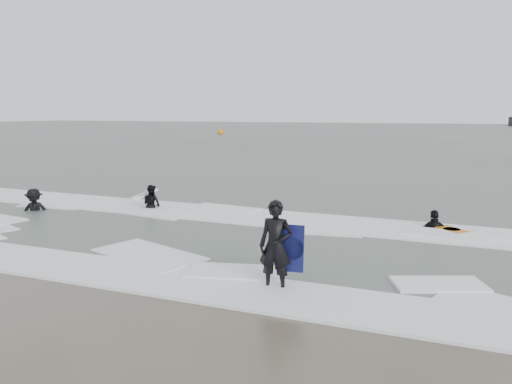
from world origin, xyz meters
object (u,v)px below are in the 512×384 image
at_px(surfer_wading, 152,210).
at_px(surfer_breaker, 35,212).
at_px(surfer_right_near, 434,230).
at_px(buoy, 221,132).
at_px(surfer_centre, 275,290).

xyz_separation_m(surfer_wading, surfer_breaker, (-3.65, -2.04, 0.00)).
relative_size(surfer_breaker, surfer_right_near, 0.97).
distance_m(surfer_breaker, surfer_right_near, 13.80).
distance_m(surfer_right_near, buoy, 66.50).
xyz_separation_m(surfer_wading, surfer_right_near, (9.88, 0.70, 0.00)).
height_order(surfer_wading, buoy, buoy).
distance_m(surfer_wading, surfer_right_near, 9.90).
bearing_deg(surfer_right_near, surfer_centre, 52.61).
relative_size(surfer_wading, surfer_right_near, 0.84).
height_order(surfer_right_near, buoy, buoy).
bearing_deg(surfer_wading, buoy, -52.95).
bearing_deg(surfer_centre, surfer_right_near, 64.48).
xyz_separation_m(surfer_breaker, buoy, (-22.23, 58.81, 0.42)).
relative_size(surfer_wading, surfer_breaker, 0.87).
relative_size(surfer_breaker, buoy, 1.04).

